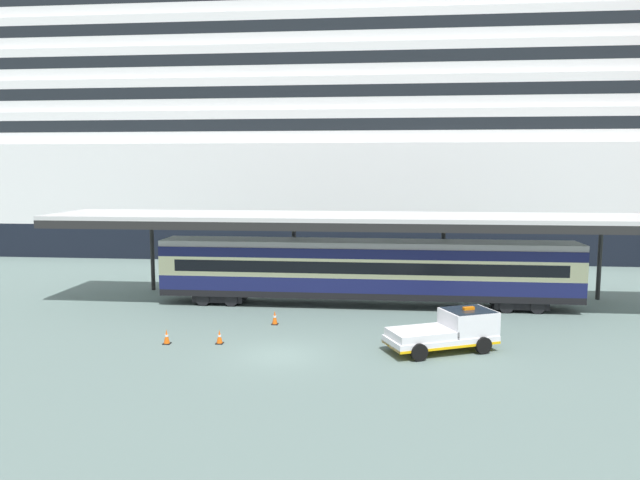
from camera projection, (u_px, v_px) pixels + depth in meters
ground_plane at (280, 355)px, 27.35m from camera, size 400.00×400.00×0.00m
cruise_ship at (372, 138)px, 66.78m from camera, size 134.96×29.04×34.60m
platform_canopy at (367, 218)px, 36.95m from camera, size 40.30×6.33×5.68m
train_carriage at (366, 269)px, 36.94m from camera, size 25.75×2.81×4.11m
service_truck at (451, 330)px, 28.07m from camera, size 5.57×3.96×2.02m
traffic_cone_near at (275, 318)px, 32.68m from camera, size 0.36×0.36×0.79m
traffic_cone_mid at (167, 337)px, 29.08m from camera, size 0.36×0.36×0.73m
traffic_cone_far at (219, 337)px, 29.13m from camera, size 0.36×0.36×0.70m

